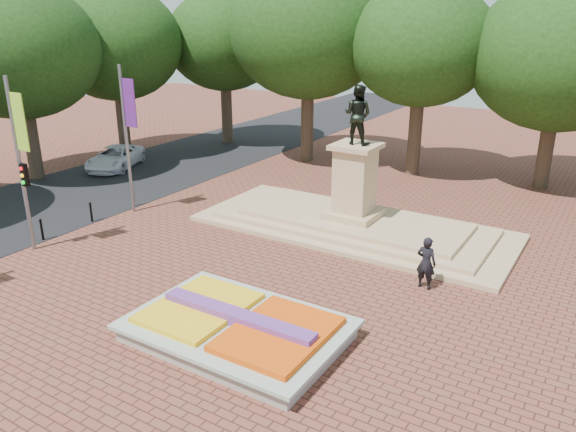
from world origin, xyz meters
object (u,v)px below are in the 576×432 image
(flower_bed, at_px, (238,328))
(van, at_px, (115,158))
(monument, at_px, (353,211))
(pedestrian, at_px, (426,263))

(flower_bed, bearing_deg, van, 147.30)
(flower_bed, xyz_separation_m, van, (-18.19, 11.68, 0.30))
(monument, bearing_deg, pedestrian, -39.65)
(flower_bed, height_order, pedestrian, pedestrian)
(monument, bearing_deg, flower_bed, -84.13)
(monument, height_order, van, monument)
(flower_bed, distance_m, van, 21.62)
(van, bearing_deg, monument, -29.23)
(monument, xyz_separation_m, van, (-17.16, 1.68, -0.21))
(van, xyz_separation_m, pedestrian, (21.79, -5.52, 0.29))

